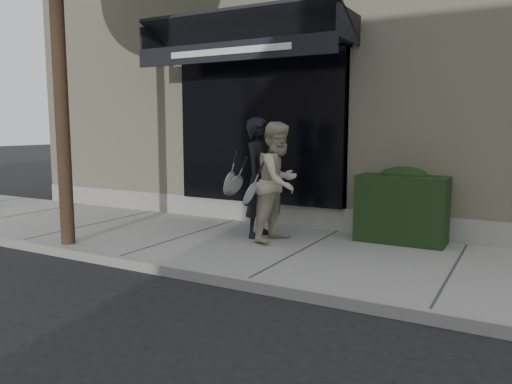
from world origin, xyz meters
The scene contains 7 objects.
ground centered at (0.00, 0.00, 0.00)m, with size 80.00×80.00×0.00m, color black.
sidewalk centered at (0.00, 0.00, 0.06)m, with size 20.00×3.00×0.12m, color gray.
curb centered at (0.00, -1.55, 0.07)m, with size 20.00×0.10×0.14m, color gray.
building_facade centered at (-0.01, 4.96, 2.74)m, with size 14.30×8.04×5.64m.
hedge centered at (1.10, 1.25, 0.66)m, with size 1.30×0.70×1.14m.
pedestrian_front centered at (-0.93, 0.49, 1.05)m, with size 0.65×0.88×1.86m.
pedestrian_back centered at (-0.56, 0.39, 1.02)m, with size 0.77×1.00×1.80m.
Camera 1 is at (2.76, -6.28, 1.86)m, focal length 35.00 mm.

